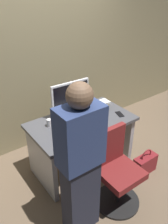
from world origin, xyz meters
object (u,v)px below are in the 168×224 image
cup_near_keyboard (59,130)px  cup_by_monitor (49,123)px  keyboard (83,125)px  handbag (145,164)px  office_chair (116,172)px  desk (82,136)px  monitor (71,97)px  mouse (102,117)px  book_stack (101,106)px  cell_phone (120,114)px  person_at_desk (80,164)px

cup_near_keyboard → cup_by_monitor: cup_near_keyboard is taller
keyboard → cup_near_keyboard: size_ratio=4.35×
handbag → keyboard: bearing=143.5°
office_chair → cup_near_keyboard: size_ratio=9.51×
desk → cup_near_keyboard: 0.48m
monitor → cup_near_keyboard: monitor is taller
office_chair → cup_near_keyboard: bearing=118.8°
office_chair → mouse: size_ratio=9.40×
mouse → handbag: 0.88m
cup_near_keyboard → mouse: bearing=-3.5°
monitor → keyboard: monitor is taller
keyboard → desk: bearing=66.1°
book_stack → cell_phone: (0.12, -0.25, -0.06)m
office_chair → monitor: (0.02, 0.92, 0.57)m
office_chair → cell_phone: office_chair is taller
cup_by_monitor → handbag: (1.00, -0.74, -0.65)m
cup_by_monitor → person_at_desk: bearing=-100.1°
monitor → cup_near_keyboard: size_ratio=5.47×
cup_by_monitor → cell_phone: size_ratio=0.67×
desk → mouse: mouse is taller
person_at_desk → cup_near_keyboard: 0.68m
desk → person_at_desk: 0.97m
person_at_desk → monitor: 1.10m
desk → office_chair: bearing=-92.6°
office_chair → mouse: (0.28, 0.59, 0.33)m
monitor → book_stack: (0.40, -0.14, -0.19)m
keyboard → cell_phone: 0.56m
person_at_desk → book_stack: (0.92, 0.81, -0.04)m
person_at_desk → handbag: (1.15, 0.12, -0.70)m
keyboard → cell_phone: bearing=-2.9°
office_chair → keyboard: size_ratio=2.19×
keyboard → handbag: 1.03m
keyboard → book_stack: bearing=26.3°
cell_phone → handbag: size_ratio=0.38×
desk → office_chair: 0.70m
monitor → cup_near_keyboard: (-0.36, -0.29, -0.21)m
handbag → monitor: bearing=127.1°
desk → office_chair: office_chair is taller
desk → monitor: (-0.02, 0.22, 0.49)m
desk → cup_by_monitor: cup_by_monitor is taller
monitor → cup_near_keyboard: bearing=-141.1°
person_at_desk → cup_by_monitor: 0.88m
handbag → office_chair: bearing=-171.9°
desk → cup_by_monitor: (-0.39, 0.13, 0.29)m
monitor → book_stack: size_ratio=2.34×
monitor → mouse: size_ratio=5.41×
monitor → cell_phone: size_ratio=3.75×
office_chair → handbag: (0.64, 0.09, -0.29)m
keyboard → book_stack: 0.48m
desk → cup_by_monitor: bearing=161.7°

